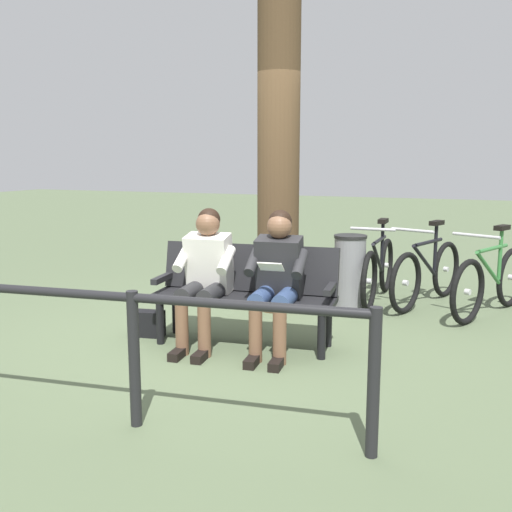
{
  "coord_description": "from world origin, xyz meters",
  "views": [
    {
      "loc": [
        -2.13,
        4.64,
        1.63
      ],
      "look_at": [
        -0.24,
        -0.18,
        0.75
      ],
      "focal_mm": 40.52,
      "sensor_mm": 36.0,
      "label": 1
    }
  ],
  "objects_px": {
    "litter_bin": "(350,273)",
    "bicycle_black": "(491,281)",
    "handbag": "(148,324)",
    "bicycle_purple": "(378,270)",
    "person_reading": "(277,275)",
    "bench": "(246,287)",
    "person_companion": "(205,271)",
    "bicycle_blue": "(427,273)",
    "tree_trunk": "(279,128)"
  },
  "relations": [
    {
      "from": "litter_bin",
      "to": "person_companion",
      "type": "bearing_deg",
      "value": 59.44
    },
    {
      "from": "handbag",
      "to": "person_reading",
      "type": "bearing_deg",
      "value": -178.35
    },
    {
      "from": "person_companion",
      "to": "handbag",
      "type": "bearing_deg",
      "value": -7.81
    },
    {
      "from": "bicycle_purple",
      "to": "bench",
      "type": "bearing_deg",
      "value": -21.6
    },
    {
      "from": "bicycle_purple",
      "to": "person_reading",
      "type": "bearing_deg",
      "value": -12.09
    },
    {
      "from": "bench",
      "to": "person_reading",
      "type": "distance_m",
      "value": 0.39
    },
    {
      "from": "person_reading",
      "to": "bicycle_blue",
      "type": "bearing_deg",
      "value": -121.45
    },
    {
      "from": "bench",
      "to": "bicycle_purple",
      "type": "height_order",
      "value": "bicycle_purple"
    },
    {
      "from": "bicycle_blue",
      "to": "bicycle_purple",
      "type": "distance_m",
      "value": 0.54
    },
    {
      "from": "handbag",
      "to": "tree_trunk",
      "type": "distance_m",
      "value": 2.42
    },
    {
      "from": "bicycle_black",
      "to": "bicycle_purple",
      "type": "bearing_deg",
      "value": -74.4
    },
    {
      "from": "person_reading",
      "to": "tree_trunk",
      "type": "height_order",
      "value": "tree_trunk"
    },
    {
      "from": "tree_trunk",
      "to": "bench",
      "type": "bearing_deg",
      "value": 96.02
    },
    {
      "from": "handbag",
      "to": "bicycle_purple",
      "type": "xyz_separation_m",
      "value": [
        -1.75,
        -2.15,
        0.24
      ]
    },
    {
      "from": "bench",
      "to": "litter_bin",
      "type": "bearing_deg",
      "value": -119.84
    },
    {
      "from": "bench",
      "to": "handbag",
      "type": "bearing_deg",
      "value": 4.98
    },
    {
      "from": "person_reading",
      "to": "tree_trunk",
      "type": "relative_size",
      "value": 0.31
    },
    {
      "from": "person_companion",
      "to": "handbag",
      "type": "height_order",
      "value": "person_companion"
    },
    {
      "from": "person_reading",
      "to": "handbag",
      "type": "relative_size",
      "value": 4.0
    },
    {
      "from": "person_companion",
      "to": "tree_trunk",
      "type": "relative_size",
      "value": 0.31
    },
    {
      "from": "bench",
      "to": "person_reading",
      "type": "xyz_separation_m",
      "value": [
        -0.33,
        0.13,
        0.16
      ]
    },
    {
      "from": "bench",
      "to": "bicycle_blue",
      "type": "relative_size",
      "value": 1.02
    },
    {
      "from": "litter_bin",
      "to": "bicycle_black",
      "type": "relative_size",
      "value": 0.53
    },
    {
      "from": "handbag",
      "to": "tree_trunk",
      "type": "xyz_separation_m",
      "value": [
        -0.79,
        -1.38,
        1.82
      ]
    },
    {
      "from": "tree_trunk",
      "to": "bicycle_black",
      "type": "bearing_deg",
      "value": -165.27
    },
    {
      "from": "tree_trunk",
      "to": "litter_bin",
      "type": "relative_size",
      "value": 4.68
    },
    {
      "from": "bench",
      "to": "person_companion",
      "type": "bearing_deg",
      "value": 26.98
    },
    {
      "from": "person_reading",
      "to": "handbag",
      "type": "distance_m",
      "value": 1.36
    },
    {
      "from": "person_reading",
      "to": "person_companion",
      "type": "xyz_separation_m",
      "value": [
        0.64,
        0.06,
        -0.0
      ]
    },
    {
      "from": "person_companion",
      "to": "bicycle_black",
      "type": "relative_size",
      "value": 0.77
    },
    {
      "from": "person_reading",
      "to": "litter_bin",
      "type": "xyz_separation_m",
      "value": [
        -0.29,
        -1.51,
        -0.25
      ]
    },
    {
      "from": "bench",
      "to": "tree_trunk",
      "type": "distance_m",
      "value": 1.88
    },
    {
      "from": "litter_bin",
      "to": "bicycle_blue",
      "type": "height_order",
      "value": "bicycle_blue"
    },
    {
      "from": "person_reading",
      "to": "litter_bin",
      "type": "relative_size",
      "value": 1.45
    },
    {
      "from": "tree_trunk",
      "to": "litter_bin",
      "type": "xyz_separation_m",
      "value": [
        -0.75,
        -0.17,
        -1.53
      ]
    },
    {
      "from": "handbag",
      "to": "litter_bin",
      "type": "height_order",
      "value": "litter_bin"
    },
    {
      "from": "person_reading",
      "to": "bicycle_blue",
      "type": "relative_size",
      "value": 0.75
    },
    {
      "from": "litter_bin",
      "to": "bicycle_black",
      "type": "bearing_deg",
      "value": -164.04
    },
    {
      "from": "person_companion",
      "to": "bicycle_purple",
      "type": "xyz_separation_m",
      "value": [
        -1.14,
        -2.17,
        -0.3
      ]
    },
    {
      "from": "person_companion",
      "to": "bicycle_blue",
      "type": "xyz_separation_m",
      "value": [
        -1.68,
        -2.19,
        -0.3
      ]
    },
    {
      "from": "bicycle_black",
      "to": "handbag",
      "type": "bearing_deg",
      "value": -31.7
    },
    {
      "from": "person_reading",
      "to": "person_companion",
      "type": "relative_size",
      "value": 1.0
    },
    {
      "from": "tree_trunk",
      "to": "person_companion",
      "type": "bearing_deg",
      "value": 82.85
    },
    {
      "from": "bicycle_blue",
      "to": "person_reading",
      "type": "bearing_deg",
      "value": -5.88
    },
    {
      "from": "bench",
      "to": "handbag",
      "type": "xyz_separation_m",
      "value": [
        0.92,
        0.17,
        -0.39
      ]
    },
    {
      "from": "handbag",
      "to": "bicycle_purple",
      "type": "height_order",
      "value": "bicycle_purple"
    },
    {
      "from": "bench",
      "to": "person_reading",
      "type": "height_order",
      "value": "person_reading"
    },
    {
      "from": "bicycle_blue",
      "to": "bench",
      "type": "bearing_deg",
      "value": -14.35
    },
    {
      "from": "bench",
      "to": "litter_bin",
      "type": "xyz_separation_m",
      "value": [
        -0.62,
        -1.38,
        -0.09
      ]
    },
    {
      "from": "litter_bin",
      "to": "bicycle_black",
      "type": "distance_m",
      "value": 1.46
    }
  ]
}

